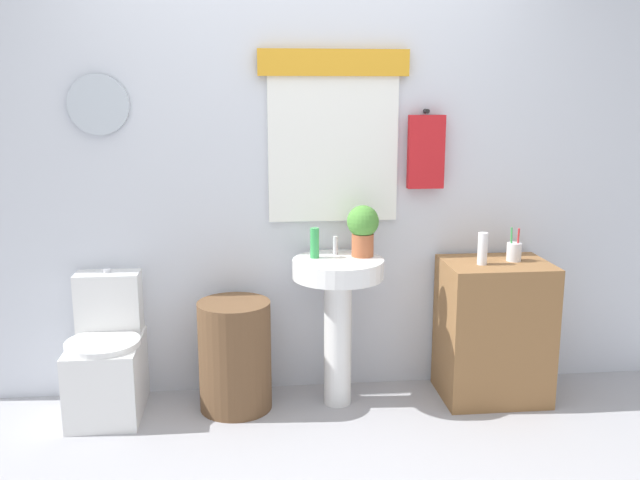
# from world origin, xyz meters

# --- Properties ---
(back_wall) EXTENTS (4.40, 0.18, 2.60)m
(back_wall) POSITION_xyz_m (0.00, 1.15, 1.30)
(back_wall) COLOR silver
(back_wall) RESTS_ON ground_plane
(toilet) EXTENTS (0.38, 0.51, 0.75)m
(toilet) POSITION_xyz_m (-1.05, 0.88, 0.29)
(toilet) COLOR white
(toilet) RESTS_ON ground_plane
(laundry_hamper) EXTENTS (0.39, 0.39, 0.60)m
(laundry_hamper) POSITION_xyz_m (-0.37, 0.85, 0.30)
(laundry_hamper) COLOR brown
(laundry_hamper) RESTS_ON ground_plane
(pedestal_sink) EXTENTS (0.49, 0.49, 0.81)m
(pedestal_sink) POSITION_xyz_m (0.18, 0.85, 0.60)
(pedestal_sink) COLOR white
(pedestal_sink) RESTS_ON ground_plane
(faucet) EXTENTS (0.03, 0.03, 0.10)m
(faucet) POSITION_xyz_m (0.18, 0.97, 0.86)
(faucet) COLOR silver
(faucet) RESTS_ON pedestal_sink
(wooden_cabinet) EXTENTS (0.57, 0.44, 0.78)m
(wooden_cabinet) POSITION_xyz_m (1.05, 0.85, 0.39)
(wooden_cabinet) COLOR olive
(wooden_cabinet) RESTS_ON ground_plane
(soap_bottle) EXTENTS (0.05, 0.05, 0.16)m
(soap_bottle) POSITION_xyz_m (0.06, 0.90, 0.90)
(soap_bottle) COLOR green
(soap_bottle) RESTS_ON pedestal_sink
(potted_plant) EXTENTS (0.17, 0.17, 0.28)m
(potted_plant) POSITION_xyz_m (0.32, 0.91, 0.97)
(potted_plant) COLOR #AD5B38
(potted_plant) RESTS_ON pedestal_sink
(lotion_bottle) EXTENTS (0.05, 0.05, 0.17)m
(lotion_bottle) POSITION_xyz_m (0.95, 0.81, 0.86)
(lotion_bottle) COLOR white
(lotion_bottle) RESTS_ON wooden_cabinet
(toothbrush_cup) EXTENTS (0.08, 0.08, 0.19)m
(toothbrush_cup) POSITION_xyz_m (1.15, 0.87, 0.83)
(toothbrush_cup) COLOR silver
(toothbrush_cup) RESTS_ON wooden_cabinet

